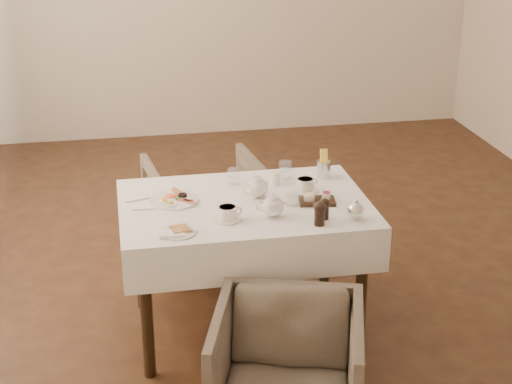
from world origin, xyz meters
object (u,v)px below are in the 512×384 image
Objects in this scene: armchair_far at (206,210)px; breakfast_plate at (174,199)px; table at (244,223)px; teapot_centre at (257,186)px; armchair_near at (287,372)px.

breakfast_plate reaches higher than armchair_far.
table is at bearing 88.18° from armchair_far.
armchair_far is 4.65× the size of teapot_centre.
armchair_near is at bearing 86.77° from armchair_far.
breakfast_plate is at bearing 166.51° from table.
breakfast_plate is (-0.35, 0.08, 0.13)m from table.
teapot_centre is (0.17, -0.85, 0.49)m from armchair_far.
armchair_near is 0.92× the size of armchair_far.
armchair_far is (-0.09, 0.91, -0.31)m from table.
table is 0.20m from teapot_centre.
armchair_near is 4.26× the size of teapot_centre.
armchair_far reaches higher than armchair_near.
table is 0.92m from armchair_near.
breakfast_plate is at bearing 129.98° from armchair_near.
breakfast_plate is 0.44m from teapot_centre.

